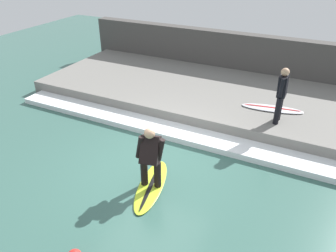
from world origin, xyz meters
TOP-DOWN VIEW (x-y plane):
  - ground_plane at (0.00, 0.00)m, footprint 28.00×28.00m
  - concrete_ledge at (4.18, 0.00)m, footprint 4.40×11.82m
  - back_wall at (6.63, 0.00)m, footprint 0.50×12.41m
  - wave_foam_crest at (1.58, 0.00)m, footprint 0.79×11.23m
  - surfboard_riding at (-0.71, -0.34)m, footprint 1.97×0.95m
  - surfer_riding at (-0.71, -0.34)m, footprint 0.54×0.66m
  - surfer_waiting_near at (2.79, -2.39)m, footprint 0.53×0.24m
  - surfboard_waiting_near at (3.49, -2.15)m, footprint 0.74×1.84m

SIDE VIEW (x-z plane):
  - ground_plane at x=0.00m, z-range 0.00..0.00m
  - surfboard_riding at x=-0.71m, z-range 0.00..0.06m
  - wave_foam_crest at x=1.58m, z-range 0.00..0.17m
  - concrete_ledge at x=4.18m, z-range 0.00..0.46m
  - surfboard_waiting_near at x=3.49m, z-range 0.45..0.52m
  - surfer_riding at x=-0.71m, z-range 0.14..1.60m
  - back_wall at x=6.63m, z-range 0.00..1.80m
  - surfer_waiting_near at x=2.79m, z-range 0.55..2.10m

